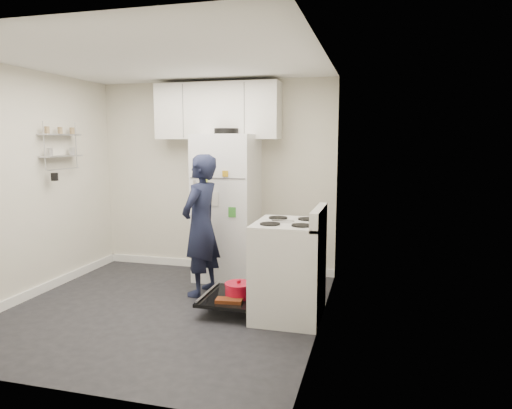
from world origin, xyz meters
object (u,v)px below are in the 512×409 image
(electric_range, at_px, (288,270))
(refrigerator, at_px, (227,207))
(person, at_px, (201,225))
(open_oven_door, at_px, (234,294))

(electric_range, xyz_separation_m, refrigerator, (-0.99, 1.10, 0.44))
(refrigerator, relative_size, person, 1.19)
(electric_range, relative_size, person, 0.69)
(refrigerator, xyz_separation_m, person, (-0.08, -0.68, -0.12))
(open_oven_door, bearing_deg, person, 140.48)
(person, bearing_deg, electric_range, 78.71)
(electric_range, height_order, refrigerator, refrigerator)
(open_oven_door, xyz_separation_m, person, (-0.52, 0.43, 0.61))
(refrigerator, bearing_deg, person, -96.99)
(open_oven_door, relative_size, person, 0.44)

